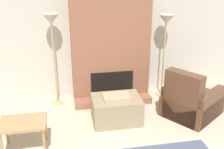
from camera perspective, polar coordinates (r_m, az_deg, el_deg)
wall_back at (r=5.70m, az=-0.84°, el=8.52°), size 7.33×0.06×2.60m
fireplace at (r=5.46m, az=-0.39°, el=7.50°), size 1.52×0.71×2.60m
ottoman at (r=4.93m, az=0.90°, el=-7.05°), size 0.84×0.60×0.50m
armchair at (r=5.27m, az=15.62°, el=-5.43°), size 1.25×1.22×0.92m
side_table at (r=4.35m, az=-17.57°, el=-9.88°), size 0.67×0.49×0.47m
floor_lamp_left at (r=5.24m, az=-12.19°, el=9.42°), size 0.30×0.30×1.77m
floor_lamp_right at (r=5.62m, az=10.90°, el=9.59°), size 0.30×0.30×1.69m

